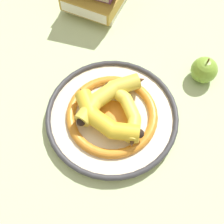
{
  "coord_description": "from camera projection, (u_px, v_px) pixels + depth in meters",
  "views": [
    {
      "loc": [
        0.19,
        0.25,
        0.69
      ],
      "look_at": [
        -0.03,
        -0.01,
        0.04
      ],
      "focal_mm": 50.0,
      "sensor_mm": 36.0,
      "label": 1
    }
  ],
  "objects": [
    {
      "name": "banana_a",
      "position": [
        108.0,
        95.0,
        0.74
      ],
      "size": [
        0.21,
        0.06,
        0.04
      ],
      "rotation": [
        0.0,
        0.0,
        6.26
      ],
      "color": "gold",
      "rests_on": "decorative_bowl"
    },
    {
      "name": "ground_plane",
      "position": [
        106.0,
        129.0,
        0.76
      ],
      "size": [
        2.8,
        2.8,
        0.0
      ],
      "primitive_type": "plane",
      "color": "#B2C693"
    },
    {
      "name": "banana_c",
      "position": [
        127.0,
        111.0,
        0.72
      ],
      "size": [
        0.09,
        0.17,
        0.03
      ],
      "rotation": [
        0.0,
        0.0,
        10.64
      ],
      "color": "yellow",
      "rests_on": "decorative_bowl"
    },
    {
      "name": "apple",
      "position": [
        204.0,
        70.0,
        0.8
      ],
      "size": [
        0.07,
        0.07,
        0.08
      ],
      "color": "olive",
      "rests_on": "ground_plane"
    },
    {
      "name": "decorative_bowl",
      "position": [
        112.0,
        116.0,
        0.75
      ],
      "size": [
        0.32,
        0.32,
        0.03
      ],
      "color": "beige",
      "rests_on": "ground_plane"
    },
    {
      "name": "banana_b",
      "position": [
        103.0,
        119.0,
        0.71
      ],
      "size": [
        0.09,
        0.2,
        0.04
      ],
      "rotation": [
        0.0,
        0.0,
        8.05
      ],
      "color": "gold",
      "rests_on": "decorative_bowl"
    }
  ]
}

